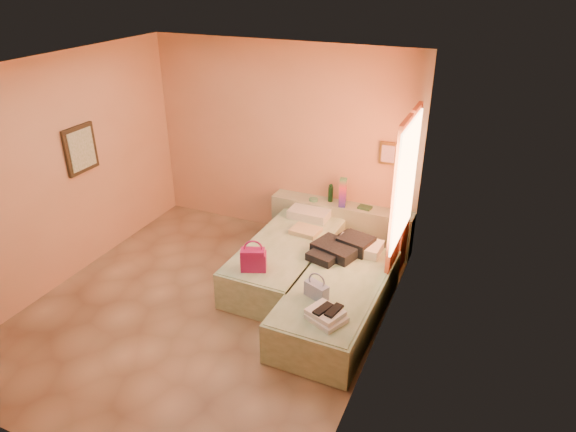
% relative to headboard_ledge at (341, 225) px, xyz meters
% --- Properties ---
extents(ground, '(4.50, 4.50, 0.00)m').
position_rel_headboard_ledge_xyz_m(ground, '(-0.98, -2.10, -0.33)').
color(ground, tan).
rests_on(ground, ground).
extents(room_walls, '(4.02, 4.51, 2.81)m').
position_rel_headboard_ledge_xyz_m(room_walls, '(-0.77, -1.53, 1.46)').
color(room_walls, tan).
rests_on(room_walls, ground).
extents(headboard_ledge, '(2.05, 0.30, 0.65)m').
position_rel_headboard_ledge_xyz_m(headboard_ledge, '(0.00, 0.00, 0.00)').
color(headboard_ledge, '#96A385').
rests_on(headboard_ledge, ground).
extents(bed_left, '(0.94, 2.02, 0.50)m').
position_rel_headboard_ledge_xyz_m(bed_left, '(-0.38, -1.08, -0.08)').
color(bed_left, '#B5CDA5').
rests_on(bed_left, ground).
extents(bed_right, '(0.94, 2.02, 0.50)m').
position_rel_headboard_ledge_xyz_m(bed_right, '(0.52, -1.70, -0.08)').
color(bed_right, '#B5CDA5').
rests_on(bed_right, ground).
extents(water_bottle, '(0.09, 0.09, 0.25)m').
position_rel_headboard_ledge_xyz_m(water_bottle, '(-0.18, 0.03, 0.45)').
color(water_bottle, '#163E1F').
rests_on(water_bottle, headboard_ledge).
extents(rainbow_box, '(0.11, 0.11, 0.42)m').
position_rel_headboard_ledge_xyz_m(rainbow_box, '(0.03, -0.06, 0.54)').
color(rainbow_box, '#A61455').
rests_on(rainbow_box, headboard_ledge).
extents(small_dish, '(0.14, 0.14, 0.03)m').
position_rel_headboard_ledge_xyz_m(small_dish, '(-0.41, -0.05, 0.34)').
color(small_dish, '#549B71').
rests_on(small_dish, headboard_ledge).
extents(green_book, '(0.19, 0.15, 0.03)m').
position_rel_headboard_ledge_xyz_m(green_book, '(0.34, -0.01, 0.34)').
color(green_book, '#294D2E').
rests_on(green_book, headboard_ledge).
extents(flower_vase, '(0.23, 0.23, 0.23)m').
position_rel_headboard_ledge_xyz_m(flower_vase, '(0.84, 0.06, 0.44)').
color(flower_vase, white).
rests_on(flower_vase, headboard_ledge).
extents(magenta_handbag, '(0.33, 0.26, 0.28)m').
position_rel_headboard_ledge_xyz_m(magenta_handbag, '(-0.48, -1.80, 0.31)').
color(magenta_handbag, '#A61455').
rests_on(magenta_handbag, bed_left).
extents(khaki_garment, '(0.39, 0.33, 0.06)m').
position_rel_headboard_ledge_xyz_m(khaki_garment, '(-0.25, -0.73, 0.21)').
color(khaki_garment, tan).
rests_on(khaki_garment, bed_left).
extents(clothes_pile, '(0.74, 0.74, 0.17)m').
position_rel_headboard_ledge_xyz_m(clothes_pile, '(0.34, -1.09, 0.26)').
color(clothes_pile, black).
rests_on(clothes_pile, bed_right).
extents(blue_handbag, '(0.29, 0.21, 0.17)m').
position_rel_headboard_ledge_xyz_m(blue_handbag, '(0.39, -2.03, 0.26)').
color(blue_handbag, '#3A4B8B').
rests_on(blue_handbag, bed_right).
extents(towel_stack, '(0.44, 0.42, 0.10)m').
position_rel_headboard_ledge_xyz_m(towel_stack, '(0.62, -2.36, 0.23)').
color(towel_stack, silver).
rests_on(towel_stack, bed_right).
extents(sandal_pair, '(0.25, 0.28, 0.02)m').
position_rel_headboard_ledge_xyz_m(sandal_pair, '(0.63, -2.34, 0.29)').
color(sandal_pair, black).
rests_on(sandal_pair, towel_stack).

